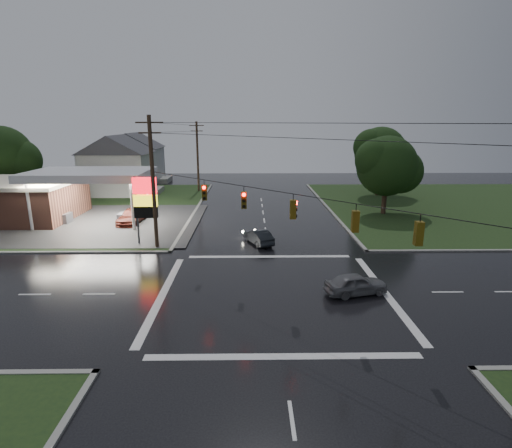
{
  "coord_description": "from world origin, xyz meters",
  "views": [
    {
      "loc": [
        -1.47,
        -23.21,
        10.48
      ],
      "look_at": [
        -1.08,
        5.82,
        3.0
      ],
      "focal_mm": 28.0,
      "sensor_mm": 36.0,
      "label": 1
    }
  ],
  "objects_px": {
    "car_crossing": "(356,284)",
    "car_pump": "(132,216)",
    "tree_ne_far": "(381,153)",
    "car_north": "(258,237)",
    "tree_nw_behind": "(3,155)",
    "pylon_sign": "(145,199)",
    "utility_pole_n": "(198,156)",
    "utility_pole_nw": "(153,181)",
    "house_far": "(134,157)",
    "tree_ne_near": "(388,166)",
    "house_near": "(118,164)",
    "gas_station": "(28,197)"
  },
  "relations": [
    {
      "from": "gas_station",
      "to": "house_far",
      "type": "distance_m",
      "value": 28.61
    },
    {
      "from": "utility_pole_nw",
      "to": "tree_ne_far",
      "type": "relative_size",
      "value": 1.12
    },
    {
      "from": "tree_nw_behind",
      "to": "car_crossing",
      "type": "distance_m",
      "value": 49.56
    },
    {
      "from": "car_crossing",
      "to": "car_pump",
      "type": "relative_size",
      "value": 0.76
    },
    {
      "from": "car_north",
      "to": "car_crossing",
      "type": "xyz_separation_m",
      "value": [
        5.88,
        -10.71,
        0.03
      ]
    },
    {
      "from": "car_north",
      "to": "car_crossing",
      "type": "height_order",
      "value": "car_crossing"
    },
    {
      "from": "tree_nw_behind",
      "to": "car_crossing",
      "type": "xyz_separation_m",
      "value": [
        38.92,
        -30.17,
        -5.51
      ]
    },
    {
      "from": "car_crossing",
      "to": "utility_pole_nw",
      "type": "bearing_deg",
      "value": 42.64
    },
    {
      "from": "utility_pole_nw",
      "to": "house_far",
      "type": "xyz_separation_m",
      "value": [
        -12.45,
        38.5,
        -1.32
      ]
    },
    {
      "from": "utility_pole_n",
      "to": "tree_ne_near",
      "type": "relative_size",
      "value": 1.17
    },
    {
      "from": "car_north",
      "to": "car_crossing",
      "type": "bearing_deg",
      "value": 95.43
    },
    {
      "from": "house_far",
      "to": "tree_ne_far",
      "type": "xyz_separation_m",
      "value": [
        39.1,
        -14.01,
        1.77
      ]
    },
    {
      "from": "tree_ne_near",
      "to": "pylon_sign",
      "type": "bearing_deg",
      "value": -154.99
    },
    {
      "from": "pylon_sign",
      "to": "tree_ne_far",
      "type": "relative_size",
      "value": 0.61
    },
    {
      "from": "gas_station",
      "to": "car_crossing",
      "type": "relative_size",
      "value": 6.68
    },
    {
      "from": "utility_pole_n",
      "to": "house_far",
      "type": "distance_m",
      "value": 16.0
    },
    {
      "from": "tree_nw_behind",
      "to": "tree_ne_near",
      "type": "xyz_separation_m",
      "value": [
        47.98,
        -8.0,
        -0.62
      ]
    },
    {
      "from": "house_far",
      "to": "tree_nw_behind",
      "type": "height_order",
      "value": "tree_nw_behind"
    },
    {
      "from": "gas_station",
      "to": "tree_ne_far",
      "type": "height_order",
      "value": "tree_ne_far"
    },
    {
      "from": "house_near",
      "to": "house_far",
      "type": "xyz_separation_m",
      "value": [
        -1.0,
        12.0,
        0.0
      ]
    },
    {
      "from": "car_crossing",
      "to": "car_pump",
      "type": "xyz_separation_m",
      "value": [
        -19.17,
        18.25,
        0.08
      ]
    },
    {
      "from": "gas_station",
      "to": "tree_ne_near",
      "type": "relative_size",
      "value": 2.92
    },
    {
      "from": "gas_station",
      "to": "car_crossing",
      "type": "height_order",
      "value": "gas_station"
    },
    {
      "from": "gas_station",
      "to": "tree_ne_far",
      "type": "bearing_deg",
      "value": 18.46
    },
    {
      "from": "car_crossing",
      "to": "house_near",
      "type": "bearing_deg",
      "value": 21.95
    },
    {
      "from": "gas_station",
      "to": "tree_nw_behind",
      "type": "xyz_separation_m",
      "value": [
        -8.17,
        10.29,
        3.63
      ]
    },
    {
      "from": "utility_pole_nw",
      "to": "house_far",
      "type": "relative_size",
      "value": 1.0
    },
    {
      "from": "car_crossing",
      "to": "utility_pole_n",
      "type": "bearing_deg",
      "value": 7.12
    },
    {
      "from": "gas_station",
      "to": "pylon_sign",
      "type": "relative_size",
      "value": 4.37
    },
    {
      "from": "utility_pole_nw",
      "to": "car_crossing",
      "type": "relative_size",
      "value": 2.8
    },
    {
      "from": "tree_ne_far",
      "to": "tree_nw_behind",
      "type": "bearing_deg",
      "value": -175.51
    },
    {
      "from": "house_near",
      "to": "car_crossing",
      "type": "relative_size",
      "value": 2.82
    },
    {
      "from": "gas_station",
      "to": "utility_pole_nw",
      "type": "height_order",
      "value": "utility_pole_nw"
    },
    {
      "from": "utility_pole_nw",
      "to": "house_near",
      "type": "height_order",
      "value": "utility_pole_nw"
    },
    {
      "from": "pylon_sign",
      "to": "utility_pole_n",
      "type": "xyz_separation_m",
      "value": [
        1.0,
        27.5,
        1.46
      ]
    },
    {
      "from": "tree_nw_behind",
      "to": "pylon_sign",
      "type": "bearing_deg",
      "value": -39.87
    },
    {
      "from": "tree_ne_near",
      "to": "tree_ne_far",
      "type": "relative_size",
      "value": 0.92
    },
    {
      "from": "house_near",
      "to": "utility_pole_n",
      "type": "bearing_deg",
      "value": 9.91
    },
    {
      "from": "utility_pole_nw",
      "to": "tree_nw_behind",
      "type": "xyz_separation_m",
      "value": [
        -24.34,
        20.49,
        0.46
      ]
    },
    {
      "from": "car_crossing",
      "to": "car_pump",
      "type": "distance_m",
      "value": 26.47
    },
    {
      "from": "tree_ne_far",
      "to": "tree_ne_near",
      "type": "bearing_deg",
      "value": -104.07
    },
    {
      "from": "house_near",
      "to": "tree_ne_far",
      "type": "relative_size",
      "value": 1.13
    },
    {
      "from": "house_near",
      "to": "car_north",
      "type": "relative_size",
      "value": 2.83
    },
    {
      "from": "pylon_sign",
      "to": "house_far",
      "type": "bearing_deg",
      "value": 106.98
    },
    {
      "from": "tree_ne_near",
      "to": "car_north",
      "type": "xyz_separation_m",
      "value": [
        -14.94,
        -11.47,
        -4.92
      ]
    },
    {
      "from": "tree_ne_near",
      "to": "car_pump",
      "type": "distance_m",
      "value": 28.91
    },
    {
      "from": "house_far",
      "to": "car_north",
      "type": "height_order",
      "value": "house_far"
    },
    {
      "from": "tree_ne_far",
      "to": "car_north",
      "type": "height_order",
      "value": "tree_ne_far"
    },
    {
      "from": "tree_ne_near",
      "to": "car_pump",
      "type": "xyz_separation_m",
      "value": [
        -28.24,
        -3.93,
        -4.81
      ]
    },
    {
      "from": "house_near",
      "to": "tree_nw_behind",
      "type": "distance_m",
      "value": 14.33
    }
  ]
}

